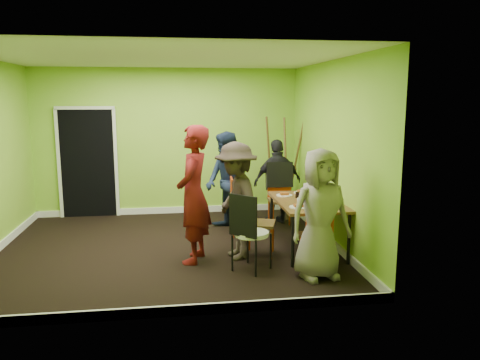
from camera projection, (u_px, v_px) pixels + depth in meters
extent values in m
plane|color=black|center=(168.00, 249.00, 7.04)|extent=(5.00, 5.00, 0.00)
cube|color=#88C031|center=(168.00, 142.00, 8.99)|extent=(5.00, 0.04, 2.80)
cube|color=#88C031|center=(162.00, 185.00, 4.60)|extent=(5.00, 0.04, 2.80)
cube|color=#88C031|center=(331.00, 154.00, 7.14)|extent=(0.04, 4.50, 2.80)
cube|color=white|center=(163.00, 58.00, 6.55)|extent=(5.00, 4.50, 0.04)
cube|color=black|center=(88.00, 163.00, 8.82)|extent=(1.00, 0.05, 2.04)
cube|color=white|center=(235.00, 192.00, 9.31)|extent=(0.50, 0.04, 0.55)
cylinder|color=black|center=(293.00, 241.00, 6.23)|extent=(0.04, 0.04, 0.71)
cylinder|color=black|center=(349.00, 239.00, 6.33)|extent=(0.04, 0.04, 0.71)
cylinder|color=black|center=(272.00, 216.00, 7.57)|extent=(0.04, 0.04, 0.71)
cylinder|color=black|center=(318.00, 214.00, 7.68)|extent=(0.04, 0.04, 0.71)
cube|color=brown|center=(307.00, 202.00, 6.89)|extent=(0.90, 1.50, 0.04)
cylinder|color=#C24212|center=(232.00, 219.00, 7.88)|extent=(0.03, 0.03, 0.45)
cylinder|color=#C24212|center=(233.00, 224.00, 7.55)|extent=(0.03, 0.03, 0.45)
cylinder|color=#C24212|center=(252.00, 219.00, 7.91)|extent=(0.03, 0.03, 0.45)
cylinder|color=#C24212|center=(254.00, 224.00, 7.58)|extent=(0.03, 0.03, 0.45)
cube|color=brown|center=(243.00, 208.00, 7.69)|extent=(0.42, 0.42, 0.04)
cube|color=#C24212|center=(231.00, 193.00, 7.63)|extent=(0.06, 0.38, 0.50)
cylinder|color=#C24212|center=(249.00, 235.00, 6.93)|extent=(0.03, 0.03, 0.47)
cylinder|color=#C24212|center=(246.00, 242.00, 6.59)|extent=(0.03, 0.03, 0.47)
cylinder|color=#C24212|center=(273.00, 236.00, 6.88)|extent=(0.03, 0.03, 0.47)
cylinder|color=#C24212|center=(271.00, 243.00, 6.54)|extent=(0.03, 0.03, 0.47)
cube|color=brown|center=(260.00, 224.00, 6.70)|extent=(0.51, 0.51, 0.04)
cube|color=#C24212|center=(247.00, 204.00, 6.68)|extent=(0.14, 0.39, 0.52)
cylinder|color=#C24212|center=(290.00, 211.00, 8.31)|extent=(0.03, 0.03, 0.50)
cylinder|color=#C24212|center=(269.00, 212.00, 8.27)|extent=(0.03, 0.03, 0.50)
cylinder|color=#C24212|center=(295.00, 217.00, 7.94)|extent=(0.03, 0.03, 0.50)
cylinder|color=#C24212|center=(273.00, 217.00, 7.90)|extent=(0.03, 0.03, 0.50)
cube|color=brown|center=(282.00, 200.00, 8.06)|extent=(0.45, 0.45, 0.04)
cube|color=#C24212|center=(279.00, 181.00, 8.21)|extent=(0.42, 0.04, 0.55)
cylinder|color=#C24212|center=(306.00, 256.00, 6.07)|extent=(0.02, 0.02, 0.43)
cylinder|color=#C24212|center=(331.00, 255.00, 6.11)|extent=(0.02, 0.02, 0.43)
cylinder|color=#C24212|center=(300.00, 248.00, 6.39)|extent=(0.02, 0.02, 0.43)
cylinder|color=#C24212|center=(324.00, 247.00, 6.43)|extent=(0.02, 0.02, 0.43)
cube|color=brown|center=(316.00, 236.00, 6.21)|extent=(0.40, 0.40, 0.04)
cube|color=#C24212|center=(320.00, 221.00, 5.99)|extent=(0.36, 0.04, 0.48)
cylinder|color=black|center=(232.00, 253.00, 6.10)|extent=(0.03, 0.03, 0.48)
cylinder|color=black|center=(256.00, 259.00, 5.90)|extent=(0.03, 0.03, 0.48)
cylinder|color=black|center=(248.00, 246.00, 6.40)|extent=(0.03, 0.03, 0.48)
cylinder|color=black|center=(271.00, 251.00, 6.20)|extent=(0.03, 0.03, 0.48)
cylinder|color=white|center=(252.00, 234.00, 6.11)|extent=(0.45, 0.45, 0.05)
cube|color=black|center=(243.00, 216.00, 5.89)|extent=(0.32, 0.30, 0.54)
cylinder|color=brown|center=(270.00, 166.00, 8.91)|extent=(0.27, 0.45, 1.91)
cylinder|color=brown|center=(295.00, 166.00, 8.98)|extent=(0.27, 0.45, 1.91)
cylinder|color=brown|center=(286.00, 168.00, 8.67)|extent=(0.04, 0.43, 1.87)
cube|color=brown|center=(283.00, 170.00, 8.90)|extent=(0.51, 0.04, 0.04)
cylinder|color=white|center=(284.00, 195.00, 7.23)|extent=(0.25, 0.25, 0.01)
cylinder|color=white|center=(299.00, 207.00, 6.45)|extent=(0.26, 0.26, 0.01)
cylinder|color=white|center=(302.00, 193.00, 7.43)|extent=(0.25, 0.25, 0.01)
cylinder|color=white|center=(321.00, 208.00, 6.39)|extent=(0.26, 0.26, 0.01)
cylinder|color=white|center=(322.00, 197.00, 7.12)|extent=(0.24, 0.24, 0.01)
cylinder|color=white|center=(323.00, 202.00, 6.76)|extent=(0.26, 0.26, 0.01)
cylinder|color=white|center=(308.00, 194.00, 6.87)|extent=(0.07, 0.07, 0.20)
cylinder|color=#1A2EC5|center=(325.00, 199.00, 6.57)|extent=(0.08, 0.08, 0.19)
cylinder|color=#C24212|center=(306.00, 196.00, 6.98)|extent=(0.04, 0.04, 0.08)
cylinder|color=black|center=(297.00, 195.00, 7.07)|extent=(0.06, 0.06, 0.09)
cylinder|color=black|center=(307.00, 191.00, 7.29)|extent=(0.07, 0.07, 0.11)
cylinder|color=black|center=(326.00, 205.00, 6.36)|extent=(0.06, 0.06, 0.11)
imported|color=white|center=(301.00, 201.00, 6.65)|extent=(0.11, 0.11, 0.09)
imported|color=white|center=(323.00, 196.00, 6.95)|extent=(0.11, 0.11, 0.10)
imported|color=#611010|center=(193.00, 194.00, 6.37)|extent=(0.62, 0.79, 1.89)
imported|color=#162138|center=(227.00, 182.00, 7.83)|extent=(0.91, 1.01, 1.69)
imported|color=#322721|center=(236.00, 201.00, 6.53)|extent=(0.79, 1.15, 1.65)
imported|color=black|center=(277.00, 182.00, 8.38)|extent=(0.94, 0.52, 1.52)
imported|color=gray|center=(320.00, 214.00, 5.80)|extent=(0.89, 0.66, 1.64)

